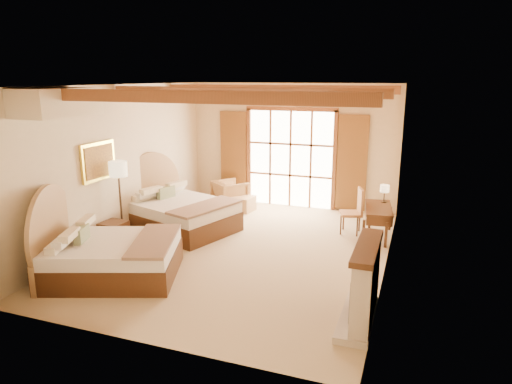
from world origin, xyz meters
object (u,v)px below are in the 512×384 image
at_px(armchair, 230,194).
at_px(desk, 378,221).
at_px(bed_far, 176,210).
at_px(bed_near, 105,252).
at_px(nightstand, 114,235).

distance_m(armchair, desk, 4.03).
height_order(bed_far, armchair, bed_far).
height_order(bed_far, desk, bed_far).
distance_m(bed_near, bed_far, 2.59).
height_order(nightstand, desk, desk).
distance_m(bed_far, desk, 4.44).
xyz_separation_m(armchair, desk, (3.88, -1.07, 0.00)).
relative_size(bed_far, nightstand, 4.92).
height_order(bed_far, nightstand, bed_far).
xyz_separation_m(nightstand, armchair, (1.02, 3.53, 0.08)).
distance_m(nightstand, armchair, 3.67).
bearing_deg(armchair, nightstand, 111.66).
height_order(nightstand, armchair, armchair).
distance_m(bed_near, desk, 5.55).
relative_size(bed_near, desk, 2.03).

